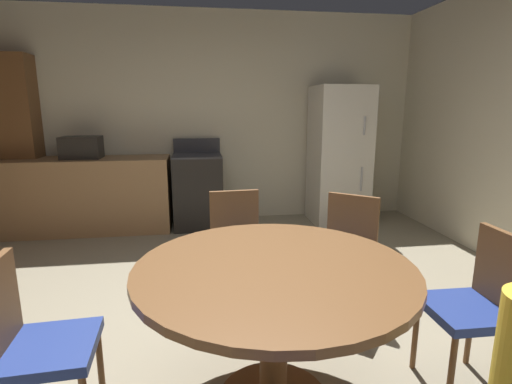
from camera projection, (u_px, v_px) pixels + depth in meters
name	position (u px, v px, depth m)	size (l,w,h in m)	color
ground_plane	(237.00, 352.00, 2.43)	(14.00, 14.00, 0.00)	gray
wall_back	(213.00, 118.00, 5.15)	(5.67, 0.12, 2.70)	beige
kitchen_counter	(88.00, 195.00, 4.74)	(1.97, 0.60, 0.90)	#9E754C
pantry_column	(20.00, 145.00, 4.67)	(0.44, 0.36, 2.10)	brown
oven_range	(198.00, 190.00, 4.93)	(0.60, 0.60, 1.10)	black
refrigerator	(339.00, 156.00, 5.05)	(0.68, 0.68, 1.76)	silver
microwave	(82.00, 147.00, 4.61)	(0.44, 0.32, 0.26)	black
dining_table	(274.00, 293.00, 1.89)	(1.35, 1.35, 0.76)	brown
chair_east	(479.00, 301.00, 2.05)	(0.41, 0.41, 0.87)	brown
chair_west	(31.00, 341.00, 1.70)	(0.42, 0.42, 0.87)	brown
chair_north	(237.00, 241.00, 2.96)	(0.43, 0.43, 0.87)	brown
chair_northeast	(346.00, 247.00, 2.83)	(0.56, 0.56, 0.87)	brown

